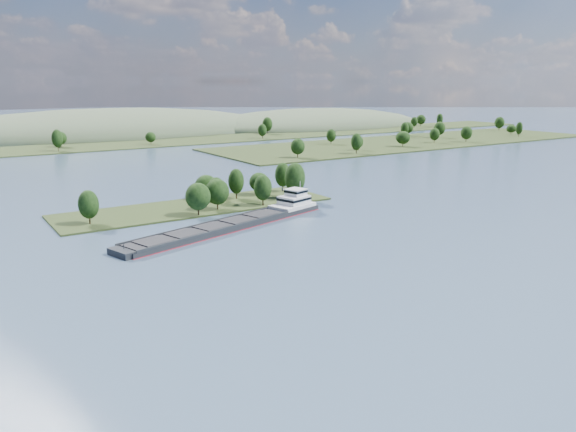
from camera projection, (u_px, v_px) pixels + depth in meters
ground at (285, 248)px, 155.21m from camera, size 1800.00×1800.00×0.00m
tree_island at (218, 195)px, 205.97m from camera, size 100.00×33.05×15.31m
right_bank at (415, 141)px, 423.89m from camera, size 320.00×90.00×14.34m
back_shoreline at (78, 147)px, 388.05m from camera, size 900.00×60.00×15.70m
hill_east at (315, 126)px, 578.26m from camera, size 260.00×140.00×36.00m
hill_west at (111, 133)px, 497.13m from camera, size 320.00×160.00×44.00m
cargo_barge at (241, 221)px, 179.37m from camera, size 79.10×31.37×10.77m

